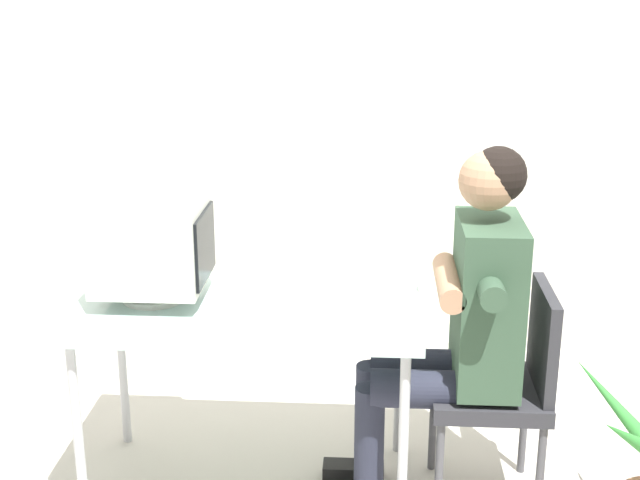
{
  "coord_description": "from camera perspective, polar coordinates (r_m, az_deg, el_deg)",
  "views": [
    {
      "loc": [
        0.45,
        -2.95,
        1.94
      ],
      "look_at": [
        0.27,
        0.0,
        1.0
      ],
      "focal_mm": 48.99,
      "sensor_mm": 36.0,
      "label": 1
    }
  ],
  "objects": [
    {
      "name": "desk",
      "position": [
        3.23,
        -4.75,
        -5.09
      ],
      "size": [
        1.26,
        0.68,
        0.75
      ],
      "color": "#B7B7BC",
      "rests_on": "ground_plane"
    },
    {
      "name": "office_chair",
      "position": [
        3.3,
        11.97,
        -8.94
      ],
      "size": [
        0.42,
        0.42,
        0.84
      ],
      "color": "#4C4C51",
      "rests_on": "ground_plane"
    },
    {
      "name": "keyboard",
      "position": [
        3.19,
        -5.3,
        -4.06
      ],
      "size": [
        0.18,
        0.49,
        0.03
      ],
      "color": "silver",
      "rests_on": "desk"
    },
    {
      "name": "person_seated",
      "position": [
        3.17,
        9.11,
        -4.85
      ],
      "size": [
        0.7,
        0.6,
        1.35
      ],
      "color": "#334C38",
      "rests_on": "ground_plane"
    },
    {
      "name": "crt_monitor",
      "position": [
        3.23,
        -10.91,
        -0.38
      ],
      "size": [
        0.4,
        0.38,
        0.37
      ],
      "color": "silver",
      "rests_on": "desk"
    },
    {
      "name": "wall_back",
      "position": [
        4.37,
        1.62,
        11.81
      ],
      "size": [
        8.0,
        0.1,
        3.0
      ],
      "primitive_type": "cube",
      "color": "silver",
      "rests_on": "ground_plane"
    }
  ]
}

